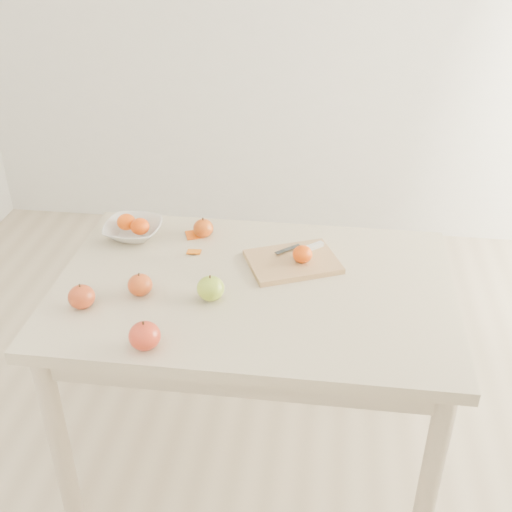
# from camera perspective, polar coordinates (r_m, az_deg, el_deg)

# --- Properties ---
(ground) EXTENTS (3.50, 3.50, 0.00)m
(ground) POSITION_cam_1_polar(r_m,az_deg,el_deg) (2.43, -0.16, -17.36)
(ground) COLOR #C6B293
(ground) RESTS_ON ground
(table) EXTENTS (1.20, 0.80, 0.75)m
(table) POSITION_cam_1_polar(r_m,az_deg,el_deg) (1.99, -0.19, -4.90)
(table) COLOR beige
(table) RESTS_ON ground
(cutting_board) EXTENTS (0.33, 0.29, 0.02)m
(cutting_board) POSITION_cam_1_polar(r_m,az_deg,el_deg) (2.03, 3.29, -0.51)
(cutting_board) COLOR tan
(cutting_board) RESTS_ON table
(board_tangerine) EXTENTS (0.06, 0.06, 0.05)m
(board_tangerine) POSITION_cam_1_polar(r_m,az_deg,el_deg) (2.00, 4.15, 0.17)
(board_tangerine) COLOR #CF3A07
(board_tangerine) RESTS_ON cutting_board
(fruit_bowl) EXTENTS (0.19, 0.19, 0.05)m
(fruit_bowl) POSITION_cam_1_polar(r_m,az_deg,el_deg) (2.21, -10.86, 2.29)
(fruit_bowl) COLOR silver
(fruit_bowl) RESTS_ON table
(bowl_tangerine_near) EXTENTS (0.06, 0.06, 0.06)m
(bowl_tangerine_near) POSITION_cam_1_polar(r_m,az_deg,el_deg) (2.22, -11.46, 2.99)
(bowl_tangerine_near) COLOR #DD5007
(bowl_tangerine_near) RESTS_ON fruit_bowl
(bowl_tangerine_far) EXTENTS (0.06, 0.06, 0.06)m
(bowl_tangerine_far) POSITION_cam_1_polar(r_m,az_deg,el_deg) (2.18, -10.28, 2.60)
(bowl_tangerine_far) COLOR #D44407
(bowl_tangerine_far) RESTS_ON fruit_bowl
(orange_peel_a) EXTENTS (0.07, 0.06, 0.01)m
(orange_peel_a) POSITION_cam_1_polar(r_m,az_deg,el_deg) (2.19, -5.45, 1.81)
(orange_peel_a) COLOR #D7560F
(orange_peel_a) RESTS_ON table
(orange_peel_b) EXTENTS (0.05, 0.04, 0.01)m
(orange_peel_b) POSITION_cam_1_polar(r_m,az_deg,el_deg) (2.10, -5.53, 0.32)
(orange_peel_b) COLOR #D2610E
(orange_peel_b) RESTS_ON table
(paring_knife) EXTENTS (0.15, 0.10, 0.01)m
(paring_knife) POSITION_cam_1_polar(r_m,az_deg,el_deg) (2.08, 4.74, 0.80)
(paring_knife) COLOR silver
(paring_knife) RESTS_ON cutting_board
(apple_green) EXTENTS (0.08, 0.08, 0.07)m
(apple_green) POSITION_cam_1_polar(r_m,az_deg,el_deg) (1.86, -4.06, -2.88)
(apple_green) COLOR #6F9F23
(apple_green) RESTS_ON table
(apple_red_a) EXTENTS (0.07, 0.07, 0.06)m
(apple_red_a) POSITION_cam_1_polar(r_m,az_deg,el_deg) (2.18, -4.71, 2.49)
(apple_red_a) COLOR maroon
(apple_red_a) RESTS_ON table
(apple_red_b) EXTENTS (0.07, 0.07, 0.07)m
(apple_red_b) POSITION_cam_1_polar(r_m,az_deg,el_deg) (1.90, -10.27, -2.55)
(apple_red_b) COLOR #9F1E12
(apple_red_b) RESTS_ON table
(apple_red_c) EXTENTS (0.08, 0.08, 0.08)m
(apple_red_c) POSITION_cam_1_polar(r_m,az_deg,el_deg) (1.70, -9.87, -7.01)
(apple_red_c) COLOR maroon
(apple_red_c) RESTS_ON table
(apple_red_d) EXTENTS (0.08, 0.08, 0.07)m
(apple_red_d) POSITION_cam_1_polar(r_m,az_deg,el_deg) (1.89, -15.25, -3.52)
(apple_red_d) COLOR maroon
(apple_red_d) RESTS_ON table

